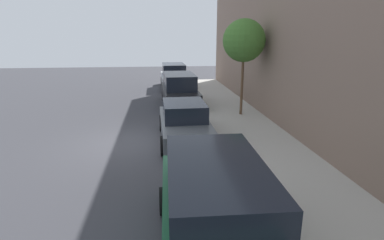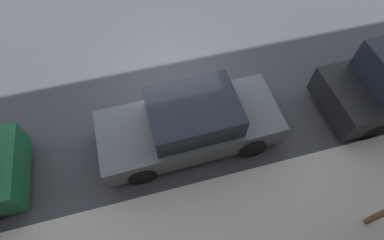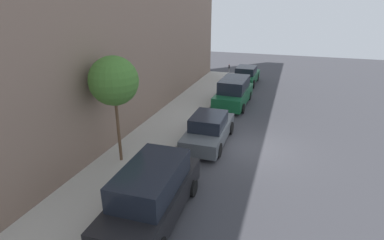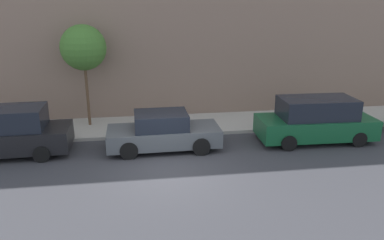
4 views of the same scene
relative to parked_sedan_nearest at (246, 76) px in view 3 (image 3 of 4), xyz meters
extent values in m
plane|color=#38383D|center=(-2.28, 12.63, -0.72)|extent=(60.00, 60.00, 0.00)
cube|color=#B2ADA3|center=(2.70, 12.63, -0.65)|extent=(2.97, 32.00, 0.15)
cube|color=#846B5B|center=(5.18, 12.63, 4.49)|extent=(2.00, 32.00, 10.43)
cube|color=#14512D|center=(0.00, -0.03, -0.16)|extent=(1.92, 4.55, 0.68)
cube|color=black|center=(0.00, 0.07, 0.50)|extent=(1.64, 2.14, 0.64)
cylinder|color=black|center=(-0.85, 1.37, -0.37)|extent=(0.22, 0.71, 0.71)
cylinder|color=black|center=(0.85, 1.37, -0.37)|extent=(0.22, 0.71, 0.71)
cylinder|color=black|center=(-0.85, -1.42, -0.37)|extent=(0.22, 0.71, 0.71)
cylinder|color=black|center=(0.85, -1.42, -0.37)|extent=(0.22, 0.71, 0.71)
cube|color=#14512D|center=(-0.11, 6.19, -0.08)|extent=(2.02, 4.95, 0.84)
cube|color=black|center=(-0.11, 6.19, 0.76)|extent=(1.75, 3.14, 0.84)
cylinder|color=black|center=(-1.01, 7.71, -0.40)|extent=(0.22, 0.64, 0.64)
cylinder|color=black|center=(0.79, 7.71, -0.40)|extent=(0.22, 0.64, 0.64)
cylinder|color=black|center=(-1.01, 4.67, -0.40)|extent=(0.22, 0.64, 0.64)
cylinder|color=black|center=(0.79, 4.67, -0.40)|extent=(0.22, 0.64, 0.64)
cube|color=#4C5156|center=(-0.10, 12.66, -0.16)|extent=(1.88, 4.53, 0.68)
cube|color=black|center=(-0.10, 12.76, 0.50)|extent=(1.62, 2.13, 0.64)
cylinder|color=black|center=(-0.95, 14.05, -0.37)|extent=(0.22, 0.70, 0.70)
cylinder|color=black|center=(0.75, 14.05, -0.37)|extent=(0.22, 0.70, 0.70)
cylinder|color=black|center=(-0.95, 11.26, -0.37)|extent=(0.22, 0.70, 0.70)
cylinder|color=black|center=(0.75, 11.26, -0.37)|extent=(0.22, 0.70, 0.70)
cube|color=black|center=(0.15, 18.80, -0.08)|extent=(2.04, 4.95, 0.84)
cube|color=black|center=(0.15, 18.80, 0.76)|extent=(1.76, 3.15, 0.84)
cylinder|color=black|center=(1.05, 20.32, -0.41)|extent=(0.22, 0.62, 0.62)
cylinder|color=black|center=(-0.75, 17.28, -0.41)|extent=(0.22, 0.62, 0.62)
cylinder|color=black|center=(1.05, 17.28, -0.41)|extent=(0.22, 0.62, 0.62)
cylinder|color=#ADADB2|center=(1.67, -0.63, -0.07)|extent=(0.07, 0.07, 1.01)
cube|color=#2D2D33|center=(1.67, -0.63, 0.58)|extent=(0.11, 0.15, 0.28)
cube|color=red|center=(1.67, -0.63, 0.74)|extent=(0.04, 0.09, 0.05)
cylinder|color=brown|center=(3.07, 15.96, 0.96)|extent=(0.13, 0.13, 3.07)
sphere|color=#42752D|center=(3.07, 15.96, 3.06)|extent=(2.04, 2.04, 2.04)
camera|label=1|loc=(-1.06, 1.52, 3.28)|focal=28.00mm
camera|label=2|loc=(3.58, 11.75, 6.39)|focal=28.00mm
camera|label=3|loc=(-3.72, 26.24, 6.03)|focal=28.00mm
camera|label=4|loc=(-14.35, 13.56, 5.05)|focal=35.00mm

